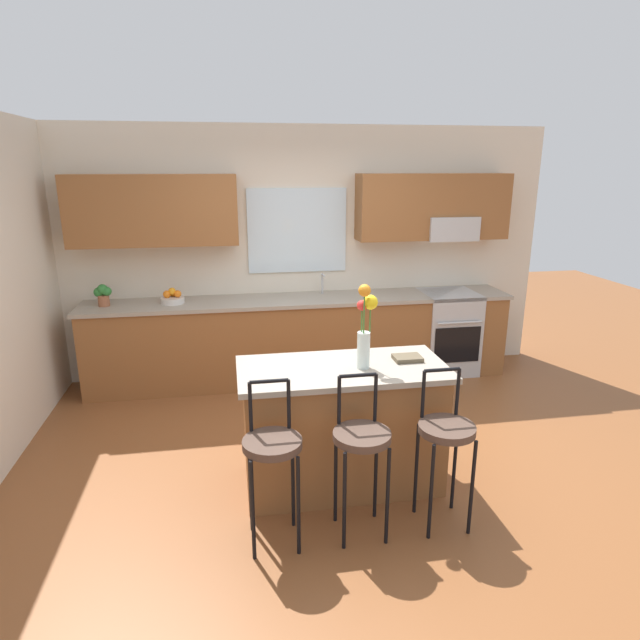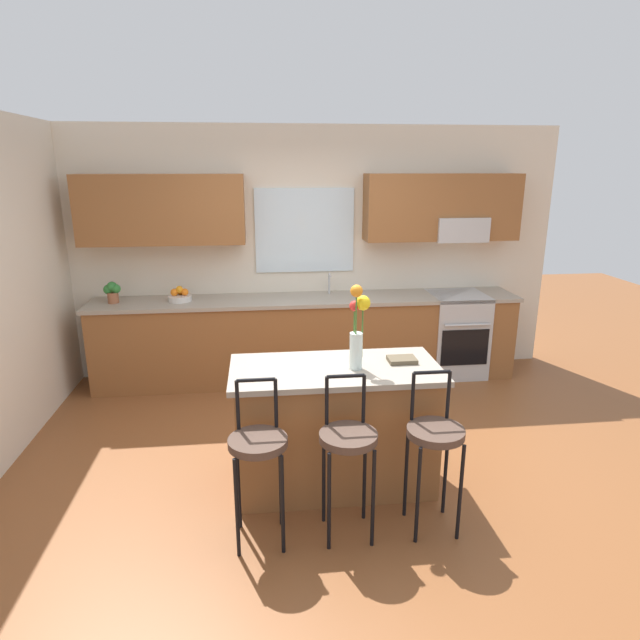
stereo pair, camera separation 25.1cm
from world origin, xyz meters
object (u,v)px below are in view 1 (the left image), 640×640
bar_stool_middle (361,443)px  bar_stool_near (272,450)px  flower_vase (365,326)px  cookbook (407,358)px  kitchen_island (342,425)px  fruit_bowl_oranges (173,298)px  bar_stool_far (446,435)px  oven_range (447,332)px  potted_plant_small (103,294)px

bar_stool_middle → bar_stool_near: bearing=180.0°
flower_vase → cookbook: size_ratio=3.01×
flower_vase → cookbook: 0.46m
flower_vase → bar_stool_near: bearing=-143.0°
kitchen_island → fruit_bowl_oranges: size_ratio=6.15×
bar_stool_far → cookbook: (-0.06, 0.62, 0.30)m
oven_range → fruit_bowl_oranges: size_ratio=3.83×
bar_stool_near → cookbook: 1.25m
oven_range → bar_stool_near: 3.43m
bar_stool_far → flower_vase: flower_vase is taller
oven_range → cookbook: cookbook is taller
flower_vase → fruit_bowl_oranges: bearing=125.1°
bar_stool_near → fruit_bowl_oranges: size_ratio=4.34×
bar_stool_middle → potted_plant_small: size_ratio=4.69×
kitchen_island → flower_vase: bearing=-17.1°
bar_stool_far → cookbook: 0.69m
bar_stool_middle → potted_plant_small: 3.35m
bar_stool_middle → fruit_bowl_oranges: fruit_bowl_oranges is taller
kitchen_island → fruit_bowl_oranges: bearing=122.9°
cookbook → potted_plant_small: 3.22m
fruit_bowl_oranges → potted_plant_small: 0.68m
fruit_bowl_oranges → bar_stool_far: bearing=-54.4°
bar_stool_middle → flower_vase: bearing=74.6°
bar_stool_middle → oven_range: bearing=57.6°
oven_range → potted_plant_small: 3.72m
kitchen_island → flower_vase: (0.14, -0.04, 0.76)m
bar_stool_middle → flower_vase: (0.14, 0.52, 0.59)m
bar_stool_far → flower_vase: (-0.41, 0.52, 0.59)m
bar_stool_near → fruit_bowl_oranges: fruit_bowl_oranges is taller
bar_stool_near → fruit_bowl_oranges: bearing=106.7°
oven_range → fruit_bowl_oranges: bearing=179.4°
bar_stool_far → fruit_bowl_oranges: bearing=125.6°
kitchen_island → fruit_bowl_oranges: 2.52m
cookbook → fruit_bowl_oranges: bearing=132.1°
cookbook → potted_plant_small: size_ratio=0.90×
bar_stool_middle → fruit_bowl_oranges: size_ratio=4.34×
bar_stool_far → flower_vase: bearing=127.8°
oven_range → kitchen_island: (-1.66, -2.05, 0.00)m
oven_range → fruit_bowl_oranges: (-3.00, 0.03, 0.51)m
bar_stool_middle → cookbook: (0.49, 0.62, 0.30)m
bar_stool_far → potted_plant_small: potted_plant_small is taller
oven_range → cookbook: 2.36m
bar_stool_middle → cookbook: bearing=51.5°
kitchen_island → flower_vase: flower_vase is taller
oven_range → flower_vase: size_ratio=1.53×
kitchen_island → flower_vase: 0.78m
kitchen_island → bar_stool_middle: (-0.00, -0.57, 0.17)m
bar_stool_middle → cookbook: bar_stool_middle is taller
kitchen_island → bar_stool_middle: 0.59m
oven_range → cookbook: size_ratio=4.60×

